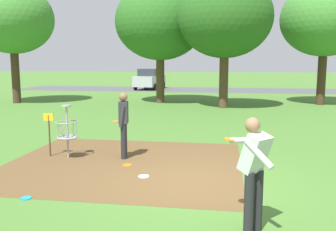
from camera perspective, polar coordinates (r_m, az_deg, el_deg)
The scene contains 15 objects.
ground_plane at distance 7.85m, azimuth 3.45°, elevation -10.23°, with size 160.00×160.00×0.00m, color #47752D.
dirt_tee_pad at distance 9.25m, azimuth -6.89°, elevation -7.34°, with size 5.73×5.15×0.01m, color brown.
disc_golf_basket at distance 9.93m, azimuth -15.60°, elevation -2.07°, with size 0.98×0.58×1.39m.
player_foreground_watching at distance 9.57m, azimuth -6.89°, elevation -0.90°, with size 0.43×0.49×1.71m.
player_throwing at distance 5.52m, azimuth 13.12°, elevation -7.79°, with size 0.71×1.04×1.71m.
frisbee_near_basket at distance 7.42m, azimuth -21.12°, elevation -11.83°, with size 0.20×0.20×0.02m, color #1E93DB.
frisbee_by_tee at distance 9.05m, azimuth -6.30°, elevation -7.65°, with size 0.24×0.24×0.02m, color orange.
frisbee_mid_grass at distance 12.36m, azimuth 10.25°, elevation -3.38°, with size 0.21×0.21×0.02m, color green.
frisbee_far_left at distance 8.17m, azimuth -3.77°, elevation -9.39°, with size 0.24×0.24×0.02m, color white.
tree_near_left at distance 23.19m, azimuth 23.12°, elevation 13.55°, with size 4.95×4.95×6.98m.
tree_near_right at distance 20.26m, azimuth 8.81°, elevation 14.71°, with size 5.00×5.00×6.91m.
tree_mid_left at distance 24.16m, azimuth -22.95°, elevation 13.57°, with size 4.80×4.80×7.02m.
tree_mid_center at distance 22.48m, azimuth -1.23°, elevation 14.26°, with size 5.33×5.33×7.08m.
parking_lot_strip at distance 32.82m, azimuth 7.59°, elevation 3.95°, with size 36.00×6.00×0.01m, color #4C4C51.
parked_car_leftmost at distance 33.51m, azimuth -2.84°, elevation 5.68°, with size 2.35×4.38×1.84m.
Camera 1 is at (0.67, -7.41, 2.50)m, focal length 39.41 mm.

